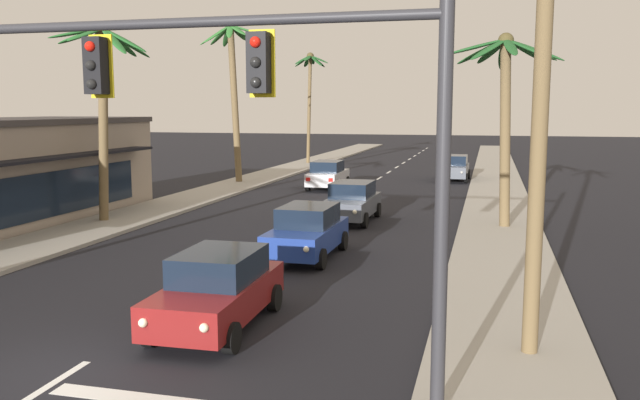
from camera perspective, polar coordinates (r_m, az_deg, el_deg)
The scene contains 14 objects.
ground_plane at distance 13.14m, azimuth -21.06°, elevation -13.92°, with size 220.00×220.00×0.00m, color black.
sidewalk_right at distance 30.22m, azimuth 15.29°, elevation -1.28°, with size 3.20×110.00×0.14m, color #9E998E.
sidewalk_left at distance 33.76m, azimuth -12.20°, elevation -0.22°, with size 3.20×110.00×0.14m, color #9E998E.
lane_markings at distance 31.42m, azimuth 1.77°, elevation -0.77°, with size 4.28×89.95×0.01m.
traffic_signal_mast at distance 10.69m, azimuth -10.69°, elevation 9.01°, with size 11.52×0.41×7.07m.
sedan_lead_at_stop_bar at distance 14.67m, azimuth -8.88°, elevation -7.65°, with size 2.02×4.48×1.68m.
sedan_third_in_queue at distance 21.14m, azimuth -1.12°, elevation -2.73°, with size 2.00×4.47×1.68m.
sedan_fifth_in_queue at distance 27.91m, azimuth 2.78°, elevation -0.12°, with size 2.01×4.48×1.68m.
sedan_oncoming_far at distance 39.11m, azimuth 0.69°, elevation 2.22°, with size 1.98×4.46×1.68m.
sedan_parked_nearest_kerb at distance 44.61m, azimuth 11.59°, elevation 2.77°, with size 2.00×4.47×1.68m.
palm_left_second at distance 28.49m, azimuth -18.35°, elevation 9.68°, with size 4.14×4.11×8.23m.
palm_left_third at distance 42.21m, azimuth -7.57°, elevation 10.86°, with size 4.08×4.22×10.17m.
palm_left_farthest at distance 56.27m, azimuth -0.88°, elevation 10.24°, with size 3.10×3.26×9.43m.
palm_right_second at distance 26.73m, azimuth 15.79°, elevation 9.21°, with size 4.45×4.36×7.66m.
Camera 1 is at (7.27, -9.84, 4.79)m, focal length 36.81 mm.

